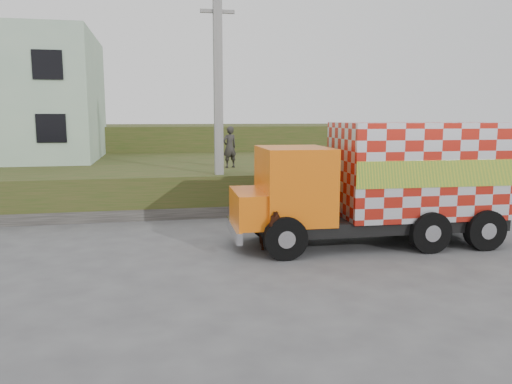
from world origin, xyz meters
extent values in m
plane|color=#474749|center=(0.00, 0.00, 0.00)|extent=(120.00, 120.00, 0.00)
cube|color=#2C4316|center=(0.00, 10.00, 0.75)|extent=(40.00, 12.00, 1.50)
cube|color=#2C4316|center=(0.00, 22.00, 1.50)|extent=(40.00, 12.00, 3.00)
cube|color=#595651|center=(-2.00, 4.20, 0.20)|extent=(16.00, 0.50, 0.40)
cube|color=gray|center=(-1.00, 4.60, 4.00)|extent=(0.30, 0.30, 8.00)
cube|color=gray|center=(-1.00, 4.60, 7.20)|extent=(1.20, 0.12, 0.12)
cube|color=black|center=(2.83, -0.45, 0.65)|extent=(6.90, 2.42, 0.35)
cube|color=#DE5E0B|center=(0.42, -0.38, 1.76)|extent=(1.88, 2.37, 2.01)
cube|color=#DE5E0B|center=(-0.74, -0.34, 1.16)|extent=(1.07, 2.14, 0.91)
cube|color=silver|center=(4.04, -0.49, 2.11)|extent=(4.70, 2.56, 2.61)
cube|color=yellow|center=(4.00, -1.72, 2.11)|extent=(4.62, 0.18, 0.70)
cube|color=yellow|center=(4.07, 0.73, 2.11)|extent=(4.62, 0.18, 0.70)
cube|color=silver|center=(-1.24, -0.33, 0.55)|extent=(0.22, 2.32, 0.30)
cylinder|color=black|center=(-0.12, -1.52, 0.55)|extent=(1.12, 0.39, 1.11)
cylinder|color=black|center=(-0.05, 0.79, 0.55)|extent=(1.12, 0.39, 1.11)
cylinder|color=black|center=(3.80, -1.64, 0.55)|extent=(1.12, 0.39, 1.11)
cylinder|color=black|center=(3.87, 0.67, 0.55)|extent=(1.12, 0.39, 1.11)
cylinder|color=black|center=(5.41, -1.69, 0.55)|extent=(1.12, 0.39, 1.11)
cylinder|color=black|center=(5.48, 0.62, 0.55)|extent=(1.12, 0.39, 1.11)
imported|color=black|center=(-0.43, -0.89, 0.64)|extent=(1.07, 1.64, 1.28)
imported|color=#292825|center=(-0.26, 6.93, 2.35)|extent=(0.73, 0.61, 1.70)
camera|label=1|loc=(-3.28, -13.36, 3.58)|focal=35.00mm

